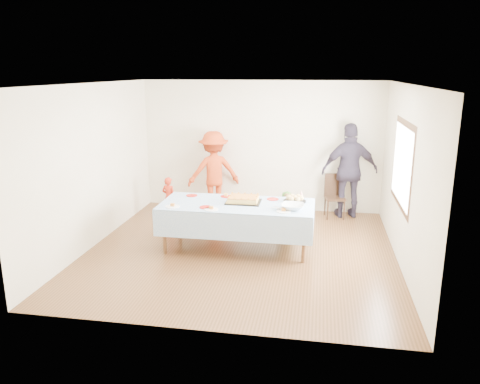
% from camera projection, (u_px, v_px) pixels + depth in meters
% --- Properties ---
extents(ground, '(5.00, 5.00, 0.00)m').
position_uv_depth(ground, '(241.00, 250.00, 7.76)').
color(ground, '#4C2F15').
rests_on(ground, ground).
extents(room_walls, '(5.04, 5.04, 2.72)m').
position_uv_depth(room_walls, '(244.00, 145.00, 7.30)').
color(room_walls, beige).
rests_on(room_walls, ground).
extents(party_table, '(2.50, 1.10, 0.78)m').
position_uv_depth(party_table, '(237.00, 207.00, 7.67)').
color(party_table, brown).
rests_on(party_table, ground).
extents(birthday_cake, '(0.57, 0.44, 0.10)m').
position_uv_depth(birthday_cake, '(243.00, 200.00, 7.72)').
color(birthday_cake, black).
rests_on(birthday_cake, party_table).
extents(rolls_tray, '(0.38, 0.38, 0.11)m').
position_uv_depth(rolls_tray, '(295.00, 199.00, 7.76)').
color(rolls_tray, black).
rests_on(rolls_tray, party_table).
extents(punch_bowl, '(0.36, 0.36, 0.09)m').
position_uv_depth(punch_bowl, '(293.00, 207.00, 7.33)').
color(punch_bowl, silver).
rests_on(punch_bowl, party_table).
extents(party_hat, '(0.09, 0.09, 0.16)m').
position_uv_depth(party_hat, '(301.00, 194.00, 7.91)').
color(party_hat, silver).
rests_on(party_hat, party_table).
extents(fork_pile, '(0.24, 0.18, 0.07)m').
position_uv_depth(fork_pile, '(279.00, 208.00, 7.31)').
color(fork_pile, white).
rests_on(fork_pile, party_table).
extents(plate_red_far_a, '(0.19, 0.19, 0.01)m').
position_uv_depth(plate_red_far_a, '(192.00, 195.00, 8.13)').
color(plate_red_far_a, red).
rests_on(plate_red_far_a, party_table).
extents(plate_red_far_b, '(0.19, 0.19, 0.01)m').
position_uv_depth(plate_red_far_b, '(226.00, 196.00, 8.07)').
color(plate_red_far_b, red).
rests_on(plate_red_far_b, party_table).
extents(plate_red_far_c, '(0.19, 0.19, 0.01)m').
position_uv_depth(plate_red_far_c, '(241.00, 197.00, 8.01)').
color(plate_red_far_c, red).
rests_on(plate_red_far_c, party_table).
extents(plate_red_far_d, '(0.20, 0.20, 0.01)m').
position_uv_depth(plate_red_far_d, '(273.00, 199.00, 7.90)').
color(plate_red_far_d, red).
rests_on(plate_red_far_d, party_table).
extents(plate_red_near, '(0.20, 0.20, 0.01)m').
position_uv_depth(plate_red_near, '(206.00, 207.00, 7.44)').
color(plate_red_near, red).
rests_on(plate_red_near, party_table).
extents(plate_white_left, '(0.23, 0.23, 0.01)m').
position_uv_depth(plate_white_left, '(173.00, 206.00, 7.48)').
color(plate_white_left, white).
rests_on(plate_white_left, party_table).
extents(plate_white_mid, '(0.22, 0.22, 0.01)m').
position_uv_depth(plate_white_mid, '(211.00, 209.00, 7.33)').
color(plate_white_mid, white).
rests_on(plate_white_mid, party_table).
extents(plate_white_right, '(0.23, 0.23, 0.01)m').
position_uv_depth(plate_white_right, '(284.00, 211.00, 7.22)').
color(plate_white_right, white).
rests_on(plate_white_right, party_table).
extents(dining_chair, '(0.44, 0.44, 0.88)m').
position_uv_depth(dining_chair, '(334.00, 193.00, 9.44)').
color(dining_chair, black).
rests_on(dining_chair, ground).
extents(toddler_left, '(0.35, 0.27, 0.85)m').
position_uv_depth(toddler_left, '(169.00, 198.00, 9.35)').
color(toddler_left, red).
rests_on(toddler_left, ground).
extents(toddler_mid, '(0.40, 0.29, 0.77)m').
position_uv_depth(toddler_mid, '(286.00, 212.00, 8.55)').
color(toddler_mid, '#3A6822').
rests_on(toddler_mid, ground).
extents(toddler_right, '(0.38, 0.29, 0.78)m').
position_uv_depth(toddler_right, '(286.00, 214.00, 8.40)').
color(toddler_right, '#A98F4F').
rests_on(toddler_right, ground).
extents(adult_left, '(1.24, 0.99, 1.68)m').
position_uv_depth(adult_left, '(214.00, 171.00, 9.80)').
color(adult_left, '#BB3C17').
rests_on(adult_left, ground).
extents(adult_right, '(1.18, 0.67, 1.90)m').
position_uv_depth(adult_right, '(350.00, 171.00, 9.31)').
color(adult_right, '#342D3E').
rests_on(adult_right, ground).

